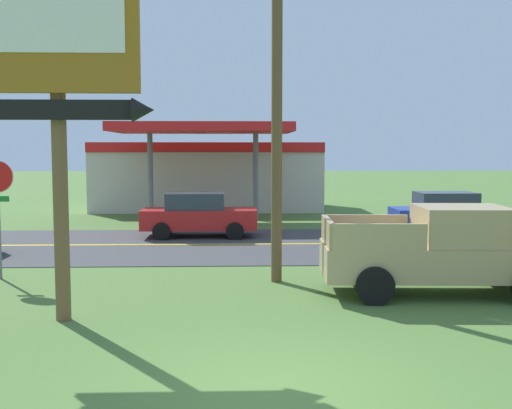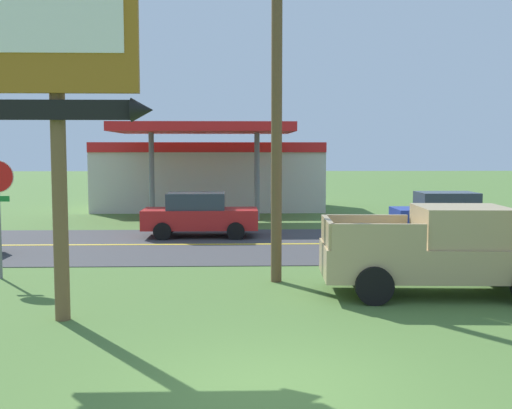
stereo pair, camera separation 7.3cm
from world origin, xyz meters
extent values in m
plane|color=#4C7033|center=(0.00, 0.00, 0.00)|extent=(180.00, 180.00, 0.00)
cube|color=#3D3D3F|center=(0.00, 13.00, 0.01)|extent=(140.00, 8.00, 0.02)
cube|color=gold|center=(0.00, 13.00, 0.02)|extent=(126.00, 0.20, 0.01)
cylinder|color=brown|center=(-3.78, 3.64, 3.29)|extent=(0.28, 0.28, 6.59)
cube|color=#996019|center=(-3.78, 3.46, 5.25)|extent=(3.06, 0.16, 2.07)
cube|color=white|center=(-3.78, 3.37, 5.50)|extent=(2.57, 0.03, 1.16)
cube|color=black|center=(-3.78, 3.46, 3.92)|extent=(2.75, 0.12, 0.36)
cone|color=black|center=(-2.20, 3.46, 3.92)|extent=(0.40, 0.44, 0.44)
cylinder|color=brown|center=(0.46, 6.99, 4.17)|extent=(0.26, 0.26, 8.34)
cube|color=beige|center=(-1.97, 26.64, 1.80)|extent=(12.00, 6.00, 3.60)
cube|color=red|center=(-1.97, 23.59, 3.35)|extent=(12.00, 0.12, 0.50)
cube|color=red|center=(-1.97, 20.64, 4.20)|extent=(8.00, 5.00, 0.40)
cylinder|color=slate|center=(-4.37, 20.64, 2.10)|extent=(0.24, 0.24, 4.20)
cylinder|color=slate|center=(0.43, 20.64, 2.10)|extent=(0.24, 0.24, 4.20)
cube|color=tan|center=(4.01, 5.51, 0.76)|extent=(5.30, 2.23, 0.72)
cube|color=tan|center=(4.46, 5.49, 1.54)|extent=(1.99, 1.90, 0.84)
cube|color=#28333D|center=(5.34, 5.44, 1.54)|extent=(0.19, 1.66, 0.71)
cube|color=tan|center=(2.53, 6.51, 1.40)|extent=(1.95, 0.22, 0.56)
cube|color=tan|center=(2.43, 4.68, 1.40)|extent=(1.95, 0.22, 0.56)
cube|color=tan|center=(1.51, 5.65, 1.40)|extent=(0.22, 1.88, 0.56)
cylinder|color=black|center=(5.67, 6.41, 0.40)|extent=(0.81, 0.32, 0.80)
cylinder|color=black|center=(2.45, 6.58, 0.40)|extent=(0.81, 0.32, 0.80)
cylinder|color=black|center=(2.34, 4.62, 0.40)|extent=(0.81, 0.32, 0.80)
cube|color=#233893|center=(7.47, 15.00, 0.68)|extent=(4.20, 1.76, 0.72)
cube|color=#2D3842|center=(7.32, 15.00, 1.34)|extent=(2.10, 1.56, 0.60)
cylinder|color=black|center=(8.77, 15.88, 0.32)|extent=(0.64, 0.24, 0.64)
cylinder|color=black|center=(8.77, 14.12, 0.32)|extent=(0.64, 0.24, 0.64)
cylinder|color=black|center=(6.17, 15.88, 0.32)|extent=(0.64, 0.24, 0.64)
cylinder|color=black|center=(6.17, 14.12, 0.32)|extent=(0.64, 0.24, 0.64)
cube|color=red|center=(-1.84, 15.00, 0.68)|extent=(4.20, 1.76, 0.72)
cube|color=#2D3842|center=(-1.99, 15.00, 1.34)|extent=(2.10, 1.56, 0.60)
cylinder|color=black|center=(-0.54, 15.88, 0.32)|extent=(0.64, 0.24, 0.64)
cylinder|color=black|center=(-0.54, 14.12, 0.32)|extent=(0.64, 0.24, 0.64)
cylinder|color=black|center=(-3.14, 15.88, 0.32)|extent=(0.64, 0.24, 0.64)
cylinder|color=black|center=(-3.14, 14.12, 0.32)|extent=(0.64, 0.24, 0.64)
camera|label=1|loc=(-0.56, -8.09, 3.18)|focal=44.11mm
camera|label=2|loc=(-0.49, -8.09, 3.18)|focal=44.11mm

